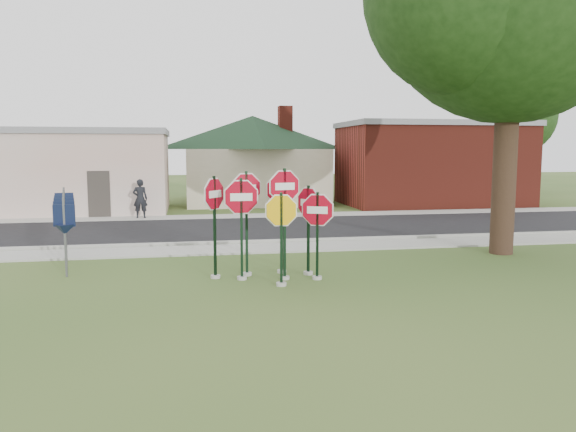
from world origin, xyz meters
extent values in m
plane|color=#314F1D|center=(0.00, 0.00, 0.00)|extent=(120.00, 120.00, 0.00)
cube|color=gray|center=(0.00, 5.50, 0.03)|extent=(60.00, 1.60, 0.06)
cube|color=black|center=(0.00, 10.00, 0.02)|extent=(60.00, 7.00, 0.04)
cube|color=gray|center=(0.00, 14.30, 0.03)|extent=(60.00, 1.60, 0.06)
cube|color=gray|center=(0.00, 6.50, 0.07)|extent=(60.00, 0.20, 0.14)
cylinder|color=#A09D96|center=(0.34, 1.24, 0.04)|extent=(0.24, 0.24, 0.08)
cube|color=black|center=(0.34, 1.24, 1.37)|extent=(0.07, 0.06, 2.73)
cylinder|color=white|center=(0.34, 1.24, 2.30)|extent=(1.07, 0.24, 1.09)
cylinder|color=maroon|center=(0.34, 1.24, 2.30)|extent=(0.99, 0.22, 1.01)
cube|color=white|center=(0.34, 1.24, 2.30)|extent=(0.49, 0.11, 0.17)
cylinder|color=#A09D96|center=(0.15, 0.62, 0.04)|extent=(0.24, 0.24, 0.08)
cube|color=black|center=(0.15, 0.62, 1.10)|extent=(0.06, 0.05, 2.20)
cylinder|color=white|center=(0.15, 0.62, 1.78)|extent=(1.04, 0.04, 1.04)
cylinder|color=#E7A809|center=(0.15, 0.62, 1.78)|extent=(0.97, 0.05, 0.97)
cylinder|color=#A09D96|center=(-0.70, 1.41, 0.04)|extent=(0.24, 0.24, 0.08)
cube|color=black|center=(-0.70, 1.41, 1.25)|extent=(0.06, 0.05, 2.50)
cylinder|color=white|center=(-0.70, 1.41, 2.04)|extent=(1.17, 0.04, 1.17)
cylinder|color=maroon|center=(-0.70, 1.41, 2.04)|extent=(1.08, 0.04, 1.08)
cube|color=white|center=(-0.70, 1.41, 2.04)|extent=(0.54, 0.02, 0.19)
cylinder|color=#A09D96|center=(1.13, 1.11, 0.04)|extent=(0.24, 0.24, 0.08)
cube|color=black|center=(1.13, 1.11, 1.08)|extent=(0.08, 0.07, 2.16)
cylinder|color=white|center=(1.13, 1.11, 1.72)|extent=(1.01, 0.46, 1.10)
cylinder|color=maroon|center=(1.13, 1.11, 1.72)|extent=(0.94, 0.44, 1.02)
cube|color=white|center=(1.13, 1.11, 1.72)|extent=(0.47, 0.22, 0.18)
cylinder|color=#A09D96|center=(0.39, 1.99, 0.04)|extent=(0.24, 0.24, 0.08)
cube|color=black|center=(0.39, 1.99, 1.30)|extent=(0.07, 0.06, 2.61)
cylinder|color=white|center=(0.39, 1.99, 2.16)|extent=(1.09, 0.28, 1.11)
cylinder|color=maroon|center=(0.39, 1.99, 2.16)|extent=(1.01, 0.27, 1.03)
cube|color=white|center=(0.39, 1.99, 2.16)|extent=(0.50, 0.13, 0.18)
cylinder|color=#A09D96|center=(-0.53, 1.84, 0.04)|extent=(0.24, 0.24, 0.08)
cube|color=black|center=(-0.53, 1.84, 1.32)|extent=(0.07, 0.06, 2.65)
cylinder|color=white|center=(-0.53, 1.84, 2.22)|extent=(1.05, 0.16, 1.05)
cylinder|color=maroon|center=(-0.53, 1.84, 2.22)|extent=(0.97, 0.15, 0.98)
cube|color=white|center=(-0.53, 1.84, 2.22)|extent=(0.48, 0.08, 0.17)
cylinder|color=#A09D96|center=(1.03, 1.67, 0.04)|extent=(0.24, 0.24, 0.08)
cube|color=black|center=(1.03, 1.67, 1.14)|extent=(0.07, 0.08, 2.28)
cylinder|color=white|center=(1.03, 1.67, 1.84)|extent=(0.58, 0.96, 1.11)
cylinder|color=maroon|center=(1.03, 1.67, 1.84)|extent=(0.54, 0.89, 1.02)
cube|color=white|center=(1.03, 1.67, 1.84)|extent=(0.27, 0.44, 0.18)
cylinder|color=#A09D96|center=(-1.33, 1.68, 0.04)|extent=(0.24, 0.24, 0.08)
cube|color=black|center=(-1.33, 1.68, 1.27)|extent=(0.08, 0.08, 2.54)
cylinder|color=white|center=(-1.33, 1.68, 2.10)|extent=(0.68, 0.88, 1.10)
cylinder|color=maroon|center=(-1.33, 1.68, 2.10)|extent=(0.64, 0.82, 1.02)
cube|color=white|center=(-1.33, 1.68, 2.10)|extent=(0.32, 0.41, 0.18)
cube|color=#59595E|center=(-5.00, 2.50, 1.00)|extent=(0.05, 0.05, 2.00)
cube|color=black|center=(-5.00, 2.50, 1.55)|extent=(0.55, 0.13, 0.55)
cone|color=black|center=(-5.00, 2.50, 1.20)|extent=(0.65, 0.65, 0.25)
cube|color=#59595E|center=(-5.20, 3.50, 1.00)|extent=(0.05, 0.05, 2.00)
cube|color=black|center=(-5.20, 3.50, 1.55)|extent=(0.55, 0.09, 0.55)
cone|color=black|center=(-5.20, 3.50, 1.20)|extent=(0.62, 0.62, 0.25)
cube|color=#59595E|center=(-5.40, 4.50, 1.00)|extent=(0.05, 0.05, 2.00)
cube|color=black|center=(-5.40, 4.50, 1.55)|extent=(0.55, 0.05, 0.55)
cone|color=black|center=(-5.40, 4.50, 1.20)|extent=(0.58, 0.58, 0.25)
cube|color=#59595E|center=(-5.60, 5.50, 1.00)|extent=(0.05, 0.05, 2.00)
cube|color=black|center=(-5.60, 5.50, 1.55)|extent=(0.55, 0.05, 0.55)
cone|color=black|center=(-5.60, 5.50, 1.20)|extent=(0.58, 0.58, 0.25)
cube|color=#59595E|center=(-5.80, 6.50, 1.00)|extent=(0.05, 0.05, 2.00)
cube|color=black|center=(-5.80, 6.50, 1.55)|extent=(0.55, 0.09, 0.55)
cone|color=black|center=(-5.80, 6.50, 1.20)|extent=(0.62, 0.62, 0.25)
cube|color=beige|center=(-9.00, 18.00, 2.00)|extent=(12.00, 6.00, 4.00)
cube|color=gray|center=(-9.00, 18.00, 4.05)|extent=(12.20, 6.20, 0.30)
cube|color=#332D28|center=(-6.00, 15.02, 1.10)|extent=(1.00, 0.10, 2.20)
cube|color=beige|center=(2.00, 22.00, 1.60)|extent=(8.00, 8.00, 3.20)
pyramid|color=black|center=(2.00, 22.00, 5.20)|extent=(11.60, 11.60, 2.00)
cube|color=maroon|center=(4.00, 22.00, 5.00)|extent=(0.80, 0.80, 1.60)
cube|color=maroon|center=(12.00, 18.50, 2.25)|extent=(10.00, 6.00, 4.50)
cube|color=gray|center=(12.00, 18.50, 4.60)|extent=(10.20, 6.20, 0.30)
cube|color=white|center=(10.00, 15.55, 2.60)|extent=(2.00, 0.08, 0.90)
cylinder|color=black|center=(7.50, 3.50, 3.07)|extent=(0.70, 0.70, 6.13)
cylinder|color=black|center=(22.00, 26.00, 2.00)|extent=(0.50, 0.50, 4.00)
sphere|color=black|center=(22.00, 26.00, 5.60)|extent=(5.60, 5.60, 5.60)
imported|color=black|center=(-4.09, 14.22, 0.95)|extent=(0.66, 0.43, 1.78)
camera|label=1|loc=(-1.99, -12.08, 3.18)|focal=35.00mm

